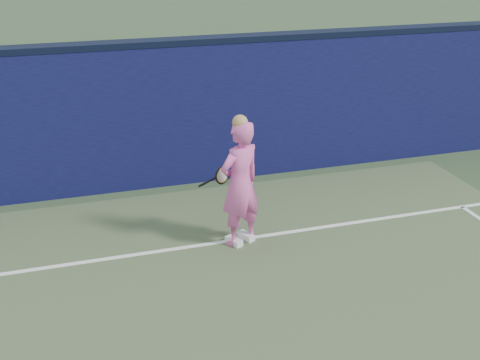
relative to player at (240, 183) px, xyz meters
name	(u,v)px	position (x,y,z in m)	size (l,w,h in m)	color
backstop_wall	(149,118)	(-0.89, 2.55, 0.30)	(24.00, 0.40, 2.50)	black
wall_cap	(144,43)	(-0.89, 2.55, 1.60)	(24.00, 0.42, 0.10)	black
player	(240,183)	(0.00, 0.00, 0.00)	(0.82, 0.70, 1.98)	#E258AB
racket	(221,176)	(-0.19, 0.37, -0.01)	(0.52, 0.18, 0.28)	black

